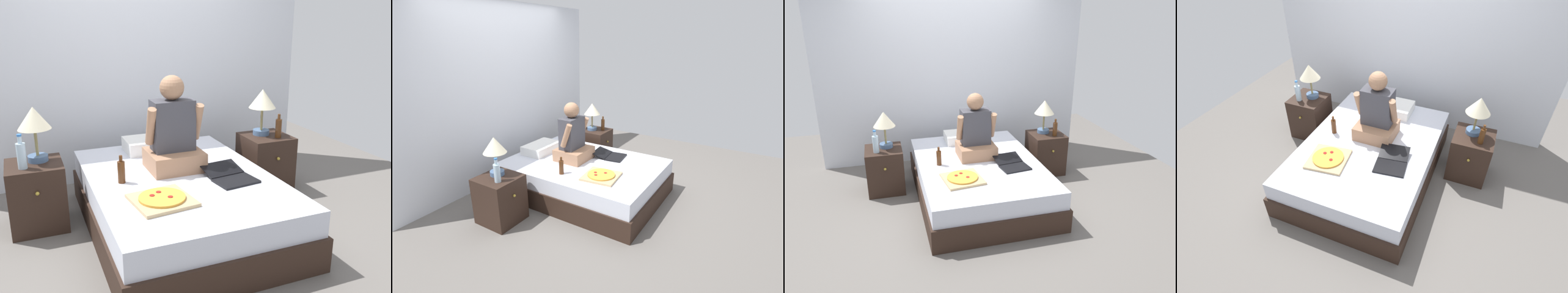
# 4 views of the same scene
# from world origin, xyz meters

# --- Properties ---
(ground_plane) EXTENTS (5.79, 5.79, 0.00)m
(ground_plane) POSITION_xyz_m (0.00, 0.00, 0.00)
(ground_plane) COLOR #66605B
(wall_back) EXTENTS (3.79, 0.12, 2.50)m
(wall_back) POSITION_xyz_m (0.00, 1.38, 1.25)
(wall_back) COLOR silver
(wall_back) RESTS_ON ground
(bed) EXTENTS (1.44, 2.03, 0.46)m
(bed) POSITION_xyz_m (0.00, 0.00, 0.22)
(bed) COLOR black
(bed) RESTS_ON ground
(nightstand_left) EXTENTS (0.44, 0.47, 0.55)m
(nightstand_left) POSITION_xyz_m (-1.08, 0.46, 0.28)
(nightstand_left) COLOR black
(nightstand_left) RESTS_ON ground
(lamp_on_left_nightstand) EXTENTS (0.26, 0.26, 0.45)m
(lamp_on_left_nightstand) POSITION_xyz_m (-1.04, 0.51, 0.88)
(lamp_on_left_nightstand) COLOR #4C6B93
(lamp_on_left_nightstand) RESTS_ON nightstand_left
(water_bottle) EXTENTS (0.07, 0.07, 0.28)m
(water_bottle) POSITION_xyz_m (-1.16, 0.37, 0.67)
(water_bottle) COLOR silver
(water_bottle) RESTS_ON nightstand_left
(nightstand_right) EXTENTS (0.44, 0.47, 0.55)m
(nightstand_right) POSITION_xyz_m (1.08, 0.46, 0.28)
(nightstand_right) COLOR black
(nightstand_right) RESTS_ON ground
(lamp_on_right_nightstand) EXTENTS (0.26, 0.26, 0.45)m
(lamp_on_right_nightstand) POSITION_xyz_m (1.05, 0.51, 0.88)
(lamp_on_right_nightstand) COLOR #4C6B93
(lamp_on_right_nightstand) RESTS_ON nightstand_right
(beer_bottle) EXTENTS (0.06, 0.06, 0.23)m
(beer_bottle) POSITION_xyz_m (1.15, 0.36, 0.65)
(beer_bottle) COLOR #512D14
(beer_bottle) RESTS_ON nightstand_right
(pillow) EXTENTS (0.52, 0.34, 0.12)m
(pillow) POSITION_xyz_m (0.00, 0.74, 0.52)
(pillow) COLOR white
(pillow) RESTS_ON bed
(person_seated) EXTENTS (0.47, 0.40, 0.78)m
(person_seated) POSITION_xyz_m (0.02, 0.19, 0.74)
(person_seated) COLOR #A37556
(person_seated) RESTS_ON bed
(laptop) EXTENTS (0.37, 0.45, 0.07)m
(laptop) POSITION_xyz_m (0.35, -0.22, 0.48)
(laptop) COLOR black
(laptop) RESTS_ON bed
(pizza_box) EXTENTS (0.44, 0.44, 0.05)m
(pizza_box) POSITION_xyz_m (-0.29, -0.42, 0.47)
(pizza_box) COLOR tan
(pizza_box) RESTS_ON bed
(beer_bottle_on_bed) EXTENTS (0.06, 0.06, 0.22)m
(beer_bottle_on_bed) POSITION_xyz_m (-0.46, 0.03, 0.55)
(beer_bottle_on_bed) COLOR #4C2811
(beer_bottle_on_bed) RESTS_ON bed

